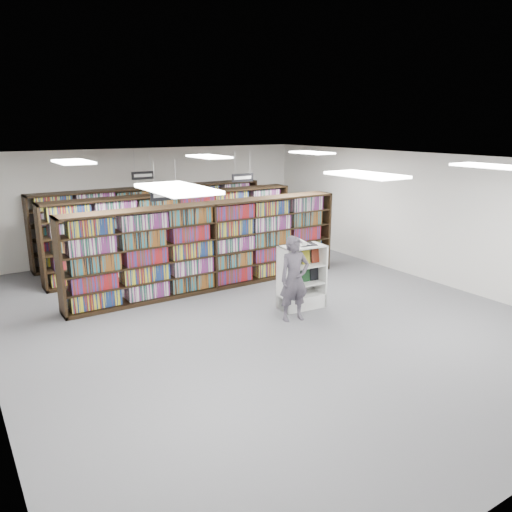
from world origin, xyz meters
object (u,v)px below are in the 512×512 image
bookshelf_row_near (211,246)px  shopper (294,279)px  open_book (303,243)px  endcap_display (301,286)px

bookshelf_row_near → shopper: bookshelf_row_near is taller
open_book → endcap_display: bearing=-151.2°
bookshelf_row_near → shopper: 2.75m
endcap_display → open_book: size_ratio=2.27×
bookshelf_row_near → open_book: bearing=-64.1°
endcap_display → open_book: open_book is taller
bookshelf_row_near → open_book: bookshelf_row_near is taller
open_book → shopper: shopper is taller
bookshelf_row_near → open_book: (1.06, -2.19, 0.37)m
endcap_display → shopper: size_ratio=0.80×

